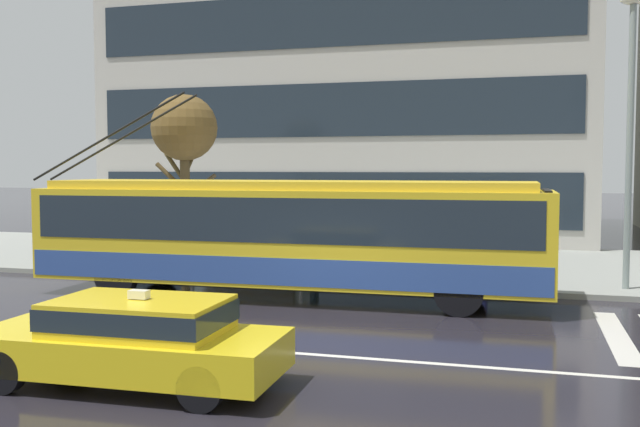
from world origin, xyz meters
The scene contains 13 objects.
ground_plane centered at (0.00, 0.00, 0.00)m, with size 160.00×160.00×0.00m, color #242128.
sidewalk_slab centered at (0.00, 10.30, 0.07)m, with size 80.00×10.00×0.14m, color gray.
crosswalk_stripe_edge_near centered at (5.56, 1.65, 0.00)m, with size 0.44×4.40×0.01m, color beige.
lane_centre_line centered at (0.00, -1.20, 0.00)m, with size 72.00×0.14×0.01m, color silver.
trolleybus centered at (-1.62, 3.70, 1.56)m, with size 12.97×2.70×4.99m.
taxi_oncoming_near centered at (-1.55, -3.53, 0.70)m, with size 4.53×1.90×1.39m.
bus_shelter centered at (-3.98, 6.93, 2.00)m, with size 4.22×1.57×2.51m.
pedestrian_at_shelter centered at (-1.76, 6.30, 1.82)m, with size 1.25×1.25×2.06m.
pedestrian_approaching_curb centered at (2.77, 6.51, 1.69)m, with size 1.37×1.37×1.96m.
pedestrian_walking_past centered at (-2.47, 7.46, 1.74)m, with size 1.58×1.58×1.95m.
street_lamp centered at (6.32, 6.40, 4.34)m, with size 0.60×0.32×7.17m.
street_tree_bare centered at (-6.54, 8.17, 4.30)m, with size 2.10×2.27×5.31m.
office_tower_corner_left centered at (-3.74, 21.42, 10.69)m, with size 20.85×13.79×21.37m.
Camera 1 is at (3.83, -12.57, 3.15)m, focal length 40.19 mm.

